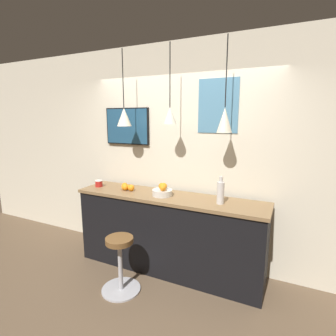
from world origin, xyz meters
The scene contains 13 objects.
ground_plane centered at (0.00, 0.00, 0.00)m, with size 14.00×14.00×0.00m, color brown.
back_wall centered at (0.00, 0.99, 1.45)m, with size 8.00×0.06×2.90m.
service_counter centered at (0.00, 0.61, 0.50)m, with size 2.43×0.55×1.00m.
bar_stool centered at (-0.30, -0.02, 0.37)m, with size 0.44×0.44×0.64m.
fruit_bowl centered at (-0.06, 0.58, 1.06)m, with size 0.25×0.25×0.16m.
orange_pile centered at (-0.62, 0.61, 1.04)m, with size 0.23×0.15×0.09m.
juice_bottle centered at (0.66, 0.58, 1.13)m, with size 0.08×0.08×0.31m.
spread_jar centered at (-1.06, 0.58, 1.04)m, with size 0.10×0.10×0.09m.
pendant_lamp_left centered at (-0.66, 0.66, 1.96)m, with size 0.19×0.19×0.96m.
pendant_lamp_middle centered at (0.00, 0.66, 1.98)m, with size 0.16×0.16×0.92m.
pendant_lamp_right centered at (0.66, 0.66, 1.93)m, with size 0.17×0.17×1.01m.
mounted_tv centered at (-0.80, 0.94, 1.83)m, with size 0.70×0.04×0.51m.
wall_poster centered at (0.50, 0.96, 2.09)m, with size 0.49×0.01×0.65m.
Camera 1 is at (1.35, -2.22, 1.95)m, focal length 28.00 mm.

